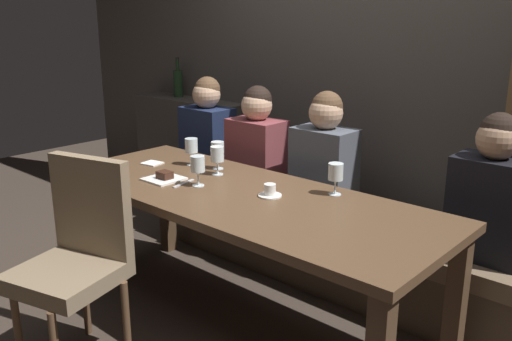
{
  "coord_description": "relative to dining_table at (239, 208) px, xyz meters",
  "views": [
    {
      "loc": [
        1.84,
        -1.92,
        1.62
      ],
      "look_at": [
        0.03,
        0.1,
        0.84
      ],
      "focal_mm": 38.34,
      "sensor_mm": 36.0,
      "label": 1
    }
  ],
  "objects": [
    {
      "name": "fork_on_table",
      "position": [
        -0.32,
        -0.09,
        0.09
      ],
      "size": [
        0.05,
        0.17,
        0.01
      ],
      "primitive_type": "cube",
      "rotation": [
        0.0,
        0.0,
        0.19
      ],
      "color": "silver",
      "rests_on": "dining_table"
    },
    {
      "name": "diner_bearded",
      "position": [
        -0.48,
        0.67,
        0.14
      ],
      "size": [
        0.36,
        0.24,
        0.73
      ],
      "color": "brown",
      "rests_on": "banquette_bench"
    },
    {
      "name": "folded_napkin",
      "position": [
        -0.77,
        0.05,
        0.09
      ],
      "size": [
        0.12,
        0.12,
        0.01
      ],
      "primitive_type": "cube",
      "rotation": [
        0.0,
        0.0,
        0.16
      ],
      "color": "silver",
      "rests_on": "dining_table"
    },
    {
      "name": "wine_glass_end_right",
      "position": [
        -0.58,
        0.19,
        0.2
      ],
      "size": [
        0.08,
        0.08,
        0.16
      ],
      "color": "silver",
      "rests_on": "dining_table"
    },
    {
      "name": "ground",
      "position": [
        0.0,
        0.0,
        -0.65
      ],
      "size": [
        9.0,
        9.0,
        0.0
      ],
      "primitive_type": "plane",
      "color": "#382D26"
    },
    {
      "name": "wine_glass_near_right",
      "position": [
        0.39,
        0.3,
        0.2
      ],
      "size": [
        0.08,
        0.08,
        0.16
      ],
      "color": "silver",
      "rests_on": "dining_table"
    },
    {
      "name": "wine_glass_far_left",
      "position": [
        -0.31,
        0.15,
        0.2
      ],
      "size": [
        0.08,
        0.08,
        0.16
      ],
      "color": "silver",
      "rests_on": "dining_table"
    },
    {
      "name": "chair_near_side",
      "position": [
        -0.35,
        -0.72,
        -0.09
      ],
      "size": [
        0.54,
        0.54,
        0.98
      ],
      "color": "brown",
      "rests_on": "ground"
    },
    {
      "name": "banquette_bench",
      "position": [
        0.0,
        0.7,
        -0.42
      ],
      "size": [
        2.5,
        0.44,
        0.45
      ],
      "color": "#4A3C2E",
      "rests_on": "ground"
    },
    {
      "name": "diner_redhead",
      "position": [
        -1.0,
        0.72,
        0.15
      ],
      "size": [
        0.36,
        0.24,
        0.75
      ],
      "color": "#192342",
      "rests_on": "banquette_bench"
    },
    {
      "name": "back_wall_tiled",
      "position": [
        0.0,
        1.22,
        0.85
      ],
      "size": [
        6.0,
        0.12,
        3.0
      ],
      "primitive_type": "cube",
      "color": "#423D38",
      "rests_on": "ground"
    },
    {
      "name": "diner_near_end",
      "position": [
        1.01,
        0.71,
        0.14
      ],
      "size": [
        0.36,
        0.24,
        0.73
      ],
      "color": "black",
      "rests_on": "banquette_bench"
    },
    {
      "name": "dining_table",
      "position": [
        0.0,
        0.0,
        0.0
      ],
      "size": [
        2.2,
        0.84,
        0.74
      ],
      "color": "#493422",
      "rests_on": "ground"
    },
    {
      "name": "dessert_plate",
      "position": [
        -0.46,
        -0.12,
        0.1
      ],
      "size": [
        0.19,
        0.19,
        0.05
      ],
      "color": "white",
      "rests_on": "dining_table"
    },
    {
      "name": "diner_far_end",
      "position": [
        0.05,
        0.69,
        0.15
      ],
      "size": [
        0.36,
        0.24,
        0.74
      ],
      "color": "#4C515B",
      "rests_on": "banquette_bench"
    },
    {
      "name": "back_counter",
      "position": [
        -1.55,
        1.04,
        -0.18
      ],
      "size": [
        1.1,
        0.28,
        0.95
      ],
      "primitive_type": "cube",
      "color": "#38342F",
      "rests_on": "ground"
    },
    {
      "name": "espresso_cup",
      "position": [
        0.16,
        0.06,
        0.11
      ],
      "size": [
        0.12,
        0.12,
        0.06
      ],
      "color": "white",
      "rests_on": "dining_table"
    },
    {
      "name": "wine_glass_near_left",
      "position": [
        -0.24,
        -0.06,
        0.2
      ],
      "size": [
        0.08,
        0.08,
        0.16
      ],
      "color": "silver",
      "rests_on": "dining_table"
    },
    {
      "name": "wine_bottle_dark_red",
      "position": [
        -1.7,
        1.06,
        0.42
      ],
      "size": [
        0.08,
        0.08,
        0.33
      ],
      "color": "black",
      "rests_on": "back_counter"
    },
    {
      "name": "wine_glass_end_left",
      "position": [
        -0.4,
        0.24,
        0.2
      ],
      "size": [
        0.08,
        0.08,
        0.16
      ],
      "color": "silver",
      "rests_on": "dining_table"
    }
  ]
}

